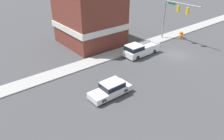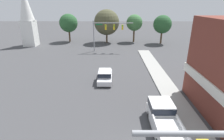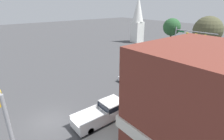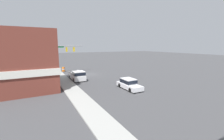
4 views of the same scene
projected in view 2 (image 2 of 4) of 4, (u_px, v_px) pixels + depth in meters
far_signal_assembly at (107, 29)px, 36.59m from camera, size 8.34×0.49×6.53m
car_lead at (105, 75)px, 23.30m from camera, size 1.81×4.61×1.54m
pickup_truck_parked at (164, 118)px, 14.47m from camera, size 2.05×5.52×1.82m
church_steeple at (27, 16)px, 41.13m from camera, size 3.26×3.26×13.45m
backdrop_tree_left_far at (69, 23)px, 46.45m from camera, size 4.80×4.80×7.37m
backdrop_tree_left_mid at (107, 22)px, 45.20m from camera, size 6.52×6.52×8.52m
backdrop_tree_center at (134, 23)px, 46.09m from camera, size 4.24×4.24×7.21m
backdrop_tree_right_mid at (162, 24)px, 44.13m from camera, size 4.57×4.57×7.18m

